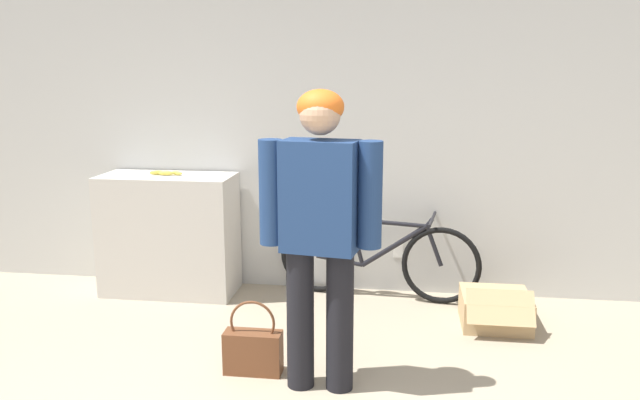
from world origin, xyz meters
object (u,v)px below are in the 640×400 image
(person, at_px, (320,220))
(bicycle, at_px, (377,258))
(handbag, at_px, (253,350))
(cardboard_box, at_px, (495,309))
(banana, at_px, (166,173))

(person, distance_m, bicycle, 1.66)
(handbag, relative_size, cardboard_box, 0.84)
(person, bearing_deg, bicycle, 88.99)
(handbag, height_order, cardboard_box, handbag)
(person, height_order, handbag, person)
(person, distance_m, cardboard_box, 1.79)
(bicycle, bearing_deg, handbag, -108.62)
(bicycle, height_order, handbag, bicycle)
(banana, relative_size, handbag, 0.62)
(banana, height_order, handbag, banana)
(cardboard_box, bearing_deg, banana, 172.31)
(person, height_order, bicycle, person)
(handbag, xyz_separation_m, cardboard_box, (1.55, 0.95, -0.03))
(bicycle, relative_size, banana, 5.67)
(bicycle, height_order, banana, banana)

